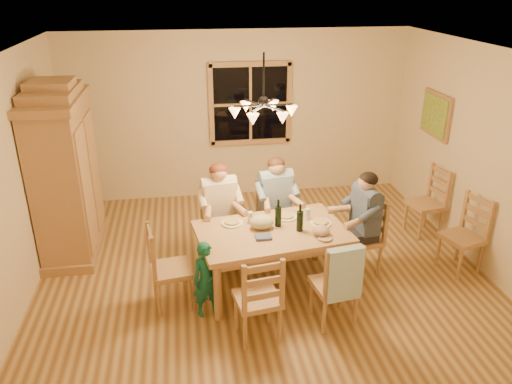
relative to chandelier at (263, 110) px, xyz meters
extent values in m
plane|color=brown|center=(0.00, 0.00, -2.08)|extent=(5.50, 5.50, 0.00)
cube|color=white|center=(0.00, 0.00, 0.62)|extent=(5.50, 5.00, 0.02)
cube|color=beige|center=(0.00, 2.50, -0.73)|extent=(5.50, 0.02, 2.70)
cube|color=beige|center=(-2.75, 0.00, -0.73)|extent=(0.02, 5.00, 2.70)
cube|color=beige|center=(2.75, 0.00, -0.73)|extent=(0.02, 5.00, 2.70)
cube|color=black|center=(0.20, 2.48, -0.53)|extent=(1.20, 0.03, 1.20)
cube|color=#AF764D|center=(0.20, 2.46, -0.53)|extent=(1.30, 0.06, 1.30)
cube|color=#9C7043|center=(2.72, 1.20, -0.48)|extent=(0.04, 0.78, 0.64)
cube|color=#1E6B2D|center=(2.69, 1.20, -0.48)|extent=(0.02, 0.68, 0.54)
cylinder|color=black|center=(0.00, 0.00, 0.36)|extent=(0.02, 0.02, 0.53)
sphere|color=black|center=(0.00, 0.00, 0.09)|extent=(0.12, 0.12, 0.12)
cylinder|color=black|center=(0.16, 0.00, 0.05)|extent=(0.34, 0.02, 0.02)
cone|color=#FFB259|center=(0.32, 0.00, -0.03)|extent=(0.13, 0.13, 0.12)
cylinder|color=black|center=(0.08, 0.14, 0.05)|extent=(0.19, 0.31, 0.02)
cone|color=#FFB259|center=(0.16, 0.28, -0.03)|extent=(0.13, 0.13, 0.12)
cylinder|color=black|center=(-0.08, 0.14, 0.05)|extent=(0.19, 0.31, 0.02)
cone|color=#FFB259|center=(-0.16, 0.28, -0.03)|extent=(0.13, 0.13, 0.12)
cylinder|color=black|center=(-0.16, 0.00, 0.05)|extent=(0.34, 0.02, 0.02)
cone|color=#FFB259|center=(-0.32, 0.00, -0.03)|extent=(0.13, 0.13, 0.12)
cylinder|color=black|center=(-0.08, -0.14, 0.05)|extent=(0.19, 0.31, 0.02)
cone|color=#FFB259|center=(-0.16, -0.28, -0.03)|extent=(0.13, 0.13, 0.12)
cylinder|color=black|center=(0.08, -0.14, 0.05)|extent=(0.19, 0.31, 0.02)
cone|color=#FFB259|center=(0.16, -0.28, -0.03)|extent=(0.13, 0.13, 0.12)
cube|color=#9C7043|center=(-2.43, 0.93, -1.08)|extent=(0.60, 1.30, 2.00)
cube|color=#9C7043|center=(-2.43, 0.93, -0.03)|extent=(0.66, 1.40, 0.10)
cube|color=#9C7043|center=(-2.43, 0.93, 0.07)|extent=(0.58, 1.00, 0.12)
cube|color=#9C7043|center=(-2.43, 0.93, 0.17)|extent=(0.52, 0.55, 0.10)
cube|color=#AF764D|center=(-2.12, 0.60, -1.08)|extent=(0.03, 0.55, 1.60)
cube|color=#AF764D|center=(-2.12, 1.26, -1.08)|extent=(0.03, 0.55, 1.60)
cube|color=#9C7043|center=(-2.43, 0.93, -2.02)|extent=(0.66, 1.40, 0.12)
cube|color=#A6744A|center=(0.05, -0.36, -1.35)|extent=(1.83, 1.28, 0.06)
cube|color=#AF764D|center=(0.05, -0.36, -1.43)|extent=(1.66, 1.11, 0.10)
cylinder|color=#AF764D|center=(-0.63, -0.89, -1.73)|extent=(0.09, 0.09, 0.70)
cylinder|color=#AF764D|center=(0.85, -0.66, -1.73)|extent=(0.09, 0.09, 0.70)
cylinder|color=#AF764D|center=(-0.76, -0.06, -1.73)|extent=(0.09, 0.09, 0.70)
cylinder|color=#AF764D|center=(0.72, 0.17, -1.73)|extent=(0.09, 0.09, 0.70)
cube|color=#AF764D|center=(-0.49, 0.37, -1.63)|extent=(0.50, 0.48, 0.06)
cube|color=#AF764D|center=(-0.49, 0.37, -1.36)|extent=(0.38, 0.11, 0.54)
cube|color=#AF764D|center=(0.25, 0.48, -1.63)|extent=(0.50, 0.48, 0.06)
cube|color=#AF764D|center=(0.25, 0.48, -1.36)|extent=(0.38, 0.11, 0.54)
cube|color=#AF764D|center=(-0.25, -1.22, -1.63)|extent=(0.50, 0.48, 0.06)
cube|color=#AF764D|center=(-0.25, -1.22, -1.36)|extent=(0.38, 0.11, 0.54)
cube|color=#AF764D|center=(0.59, -1.09, -1.63)|extent=(0.50, 0.48, 0.06)
cube|color=#AF764D|center=(0.59, -1.09, -1.36)|extent=(0.38, 0.11, 0.54)
cube|color=#AF764D|center=(-1.12, -0.54, -1.63)|extent=(0.48, 0.50, 0.06)
cube|color=#AF764D|center=(-1.12, -0.54, -1.36)|extent=(0.11, 0.38, 0.54)
cube|color=#AF764D|center=(1.21, -0.18, -1.63)|extent=(0.48, 0.50, 0.06)
cube|color=#AF764D|center=(1.21, -0.18, -1.36)|extent=(0.11, 0.38, 0.54)
cube|color=beige|center=(-0.49, 0.37, -1.24)|extent=(0.43, 0.28, 0.52)
cube|color=#262328|center=(-0.49, 0.37, -1.55)|extent=(0.44, 0.47, 0.14)
sphere|color=tan|center=(-0.49, 0.37, -0.86)|extent=(0.21, 0.21, 0.21)
ellipsoid|color=#592614|center=(-0.49, 0.37, -0.83)|extent=(0.22, 0.22, 0.17)
cube|color=#356293|center=(0.25, 0.48, -1.24)|extent=(0.43, 0.28, 0.52)
cube|color=#262328|center=(0.25, 0.48, -1.55)|extent=(0.44, 0.47, 0.14)
sphere|color=tan|center=(0.25, 0.48, -0.86)|extent=(0.21, 0.21, 0.21)
ellipsoid|color=#381E11|center=(0.25, 0.48, -0.83)|extent=(0.22, 0.22, 0.17)
cube|color=#424F6A|center=(1.21, -0.18, -1.24)|extent=(0.28, 0.43, 0.52)
cube|color=#262328|center=(1.21, -0.18, -1.55)|extent=(0.47, 0.44, 0.14)
sphere|color=tan|center=(1.21, -0.18, -0.86)|extent=(0.21, 0.21, 0.21)
ellipsoid|color=black|center=(1.21, -0.18, -0.83)|extent=(0.22, 0.22, 0.17)
cube|color=#A9CFE4|center=(0.61, -1.28, -1.38)|extent=(0.39, 0.16, 0.58)
cylinder|color=black|center=(0.14, -0.26, -1.15)|extent=(0.08, 0.08, 0.33)
cylinder|color=black|center=(0.36, -0.41, -1.15)|extent=(0.08, 0.08, 0.33)
cylinder|color=white|center=(-0.39, -0.13, -1.31)|extent=(0.26, 0.26, 0.02)
cylinder|color=white|center=(0.27, -0.07, -1.31)|extent=(0.26, 0.26, 0.02)
cylinder|color=white|center=(0.64, -0.29, -1.31)|extent=(0.26, 0.26, 0.02)
cylinder|color=silver|center=(-0.17, -0.13, -1.25)|extent=(0.06, 0.06, 0.14)
cylinder|color=silver|center=(0.51, -0.15, -1.25)|extent=(0.06, 0.06, 0.14)
ellipsoid|color=tan|center=(0.57, -0.55, -1.26)|extent=(0.20, 0.20, 0.11)
cube|color=#495587|center=(-0.08, -0.53, -1.30)|extent=(0.20, 0.17, 0.03)
ellipsoid|color=tan|center=(-0.06, -0.29, -1.24)|extent=(0.28, 0.22, 0.15)
imported|color=#166755|center=(-0.73, -0.77, -1.64)|extent=(0.37, 0.29, 0.88)
cube|color=#AF764D|center=(2.45, -0.34, -1.63)|extent=(0.53, 0.54, 0.06)
cube|color=#AF764D|center=(2.45, -0.34, -1.36)|extent=(0.16, 0.38, 0.54)
cube|color=#AF764D|center=(2.45, 0.65, -1.63)|extent=(0.49, 0.50, 0.06)
cube|color=#AF764D|center=(2.45, 0.65, -1.36)|extent=(0.11, 0.38, 0.54)
camera|label=1|loc=(-0.89, -5.34, 1.37)|focal=35.00mm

